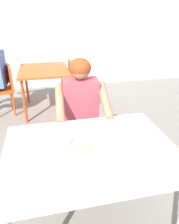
% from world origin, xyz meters
% --- Properties ---
extents(back_wall, '(12.00, 0.12, 3.40)m').
position_xyz_m(back_wall, '(0.00, 3.65, 1.70)').
color(back_wall, silver).
rests_on(back_wall, ground).
extents(table_foreground, '(1.14, 0.85, 0.76)m').
position_xyz_m(table_foreground, '(-0.10, 0.01, 0.68)').
color(table_foreground, silver).
rests_on(table_foreground, ground).
extents(thali_tray, '(0.32, 0.32, 0.03)m').
position_xyz_m(thali_tray, '(-0.09, 0.01, 0.77)').
color(thali_tray, '#B7BABF').
rests_on(thali_tray, table_foreground).
extents(chair_foreground, '(0.42, 0.43, 0.84)m').
position_xyz_m(chair_foreground, '(-0.01, 0.91, 0.50)').
color(chair_foreground, silver).
rests_on(chair_foreground, ground).
extents(diner_foreground, '(0.52, 0.57, 1.20)m').
position_xyz_m(diner_foreground, '(-0.03, 0.69, 0.72)').
color(diner_foreground, '#3A3A3A').
rests_on(diner_foreground, ground).
extents(table_background_red, '(0.78, 0.95, 0.72)m').
position_xyz_m(table_background_red, '(-0.34, 2.35, 0.63)').
color(table_background_red, '#E04C19').
rests_on(table_background_red, ground).
extents(chair_red_left, '(0.46, 0.45, 0.80)m').
position_xyz_m(chair_red_left, '(-0.98, 2.34, 0.47)').
color(chair_red_left, '#E84918').
rests_on(chair_red_left, ground).
extents(chair_red_right, '(0.46, 0.42, 0.81)m').
position_xyz_m(chair_red_right, '(0.23, 2.38, 0.47)').
color(chair_red_right, '#DB461A').
rests_on(chair_red_right, ground).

